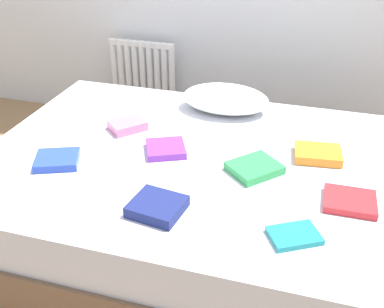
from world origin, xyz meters
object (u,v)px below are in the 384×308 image
(textbook_green, at_px, (254,168))
(textbook_navy, at_px, (157,207))
(pillow, at_px, (225,99))
(textbook_orange, at_px, (318,154))
(radiator, at_px, (143,77))
(textbook_red, at_px, (350,201))
(textbook_blue, at_px, (57,160))
(textbook_teal, at_px, (294,236))
(bed, at_px, (189,199))
(textbook_pink, at_px, (128,125))
(textbook_purple, at_px, (166,149))

(textbook_green, bearing_deg, textbook_navy, -176.03)
(pillow, xyz_separation_m, textbook_orange, (0.54, -0.40, -0.05))
(radiator, distance_m, textbook_navy, 1.81)
(pillow, xyz_separation_m, textbook_red, (0.68, -0.73, -0.06))
(textbook_blue, bearing_deg, radiator, 73.74)
(textbook_orange, xyz_separation_m, textbook_blue, (-1.15, -0.39, -0.00))
(textbook_orange, relative_size, textbook_teal, 1.19)
(bed, height_order, textbook_pink, textbook_pink)
(textbook_orange, bearing_deg, pillow, 136.69)
(textbook_green, distance_m, textbook_red, 0.43)
(textbook_blue, distance_m, textbook_purple, 0.51)
(textbook_teal, bearing_deg, textbook_red, 24.64)
(textbook_navy, bearing_deg, textbook_pink, 130.62)
(textbook_navy, bearing_deg, textbook_blue, 167.88)
(radiator, distance_m, textbook_orange, 1.69)
(textbook_purple, distance_m, textbook_teal, 0.80)
(textbook_orange, height_order, textbook_purple, textbook_orange)
(textbook_pink, relative_size, textbook_red, 0.86)
(textbook_blue, distance_m, textbook_green, 0.91)
(pillow, height_order, textbook_pink, pillow)
(pillow, bearing_deg, textbook_orange, -36.28)
(bed, distance_m, textbook_orange, 0.67)
(textbook_navy, height_order, textbook_teal, textbook_navy)
(textbook_navy, distance_m, textbook_green, 0.51)
(radiator, relative_size, textbook_teal, 3.02)
(radiator, relative_size, textbook_purple, 2.97)
(bed, distance_m, textbook_purple, 0.29)
(textbook_orange, bearing_deg, textbook_navy, -140.98)
(textbook_green, distance_m, textbook_pink, 0.75)
(pillow, height_order, textbook_teal, pillow)
(textbook_orange, relative_size, textbook_green, 1.00)
(textbook_green, xyz_separation_m, textbook_teal, (0.22, -0.41, -0.01))
(textbook_orange, xyz_separation_m, textbook_pink, (-0.98, 0.02, 0.00))
(textbook_purple, bearing_deg, textbook_blue, -176.41)
(textbook_navy, distance_m, textbook_purple, 0.47)
(bed, bearing_deg, textbook_blue, -156.65)
(textbook_red, bearing_deg, textbook_orange, 112.31)
(textbook_navy, xyz_separation_m, textbook_blue, (-0.57, 0.21, -0.00))
(textbook_orange, distance_m, textbook_red, 0.37)
(pillow, bearing_deg, textbook_teal, -63.98)
(textbook_pink, bearing_deg, textbook_orange, -48.94)
(radiator, bearing_deg, textbook_red, -43.64)
(textbook_navy, bearing_deg, radiator, 121.93)
(radiator, height_order, textbook_pink, radiator)
(bed, distance_m, textbook_pink, 0.51)
(bed, relative_size, textbook_navy, 10.03)
(bed, bearing_deg, textbook_red, -14.42)
(bed, relative_size, textbook_teal, 11.16)
(bed, height_order, radiator, radiator)
(textbook_blue, relative_size, textbook_purple, 1.06)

